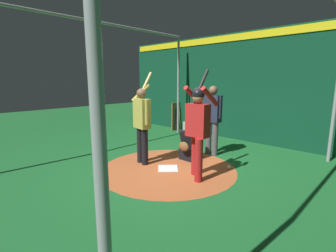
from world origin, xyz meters
name	(u,v)px	position (x,y,z in m)	size (l,w,h in m)	color
ground_plane	(168,169)	(0.00, 0.00, 0.00)	(26.15, 26.15, 0.00)	#195B28
dirt_circle	(168,169)	(0.00, 0.00, 0.00)	(2.93, 2.93, 0.01)	#AD562D
home_plate	(168,168)	(0.00, 0.00, 0.01)	(0.42, 0.42, 0.01)	white
batter	(198,124)	(-0.05, 0.74, 1.08)	(0.68, 0.49, 2.11)	maroon
catcher	(189,145)	(-0.82, -0.07, 0.37)	(0.58, 0.40, 0.95)	black
umpire	(212,116)	(-1.55, 0.06, 0.99)	(0.22, 0.49, 1.76)	#4C4C51
visitor	(142,121)	(0.13, -0.68, 1.00)	(0.59, 0.51, 2.08)	black
back_wall	(248,87)	(-3.55, 0.00, 1.67)	(0.23, 10.15, 3.32)	#0C3D26
cage_frame	(168,57)	(0.00, 0.00, 2.36)	(6.08, 4.85, 3.39)	gray
bat_rack	(178,117)	(-3.31, -2.68, 0.49)	(0.58, 0.15, 1.05)	olive
baseball_0	(229,167)	(-0.92, 0.95, 0.04)	(0.07, 0.07, 0.07)	white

